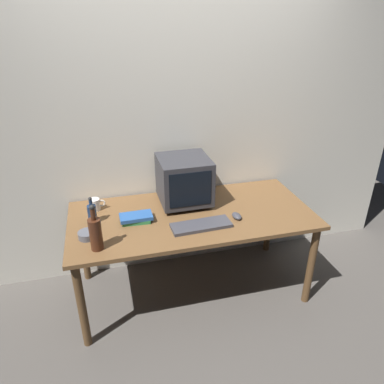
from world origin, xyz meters
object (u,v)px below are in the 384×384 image
Objects in this scene: computer_mouse at (237,216)px; keyboard at (201,225)px; book_stack at (136,218)px; mug at (95,204)px; bottle_tall at (96,233)px; cd_spindle at (87,235)px; crt_monitor at (184,180)px; bottle_short at (92,213)px.

keyboard is at bearing -175.01° from computer_mouse.
mug is (-0.28, 0.25, 0.02)m from book_stack.
computer_mouse is at bearing -21.37° from mug.
bottle_tall is 0.18m from cd_spindle.
computer_mouse is (0.28, 0.05, 0.01)m from keyboard.
computer_mouse reaches higher than keyboard.
crt_monitor reaches higher than mug.
mug is (-0.71, 0.44, 0.03)m from keyboard.
bottle_short reaches higher than book_stack.
mug is at bearing 90.26° from bottle_tall.
bottle_tall is 1.36× the size of book_stack.
bottle_tall is 0.40m from book_stack.
crt_monitor is 0.93× the size of keyboard.
bottle_short reaches higher than mug.
bottle_tall is 2.61× the size of cd_spindle.
keyboard is 0.77m from cd_spindle.
cd_spindle is at bearing 172.82° from keyboard.
keyboard is at bearing -85.50° from crt_monitor.
book_stack is (0.30, -0.07, -0.05)m from bottle_short.
keyboard is 1.34× the size of bottle_tall.
computer_mouse is at bearing -46.70° from crt_monitor.
book_stack is 0.36m from cd_spindle.
mug reaches higher than keyboard.
book_stack reaches higher than cd_spindle.
book_stack is at bearing -154.32° from crt_monitor.
bottle_short is 0.86× the size of book_stack.
keyboard is at bearing 6.96° from bottle_tall.
crt_monitor is 3.27× the size of cd_spindle.
mug is (-0.99, 0.39, 0.03)m from computer_mouse.
bottle_short is 0.19m from mug.
bottle_short reaches higher than cd_spindle.
computer_mouse is at bearing -0.49° from cd_spindle.
mug reaches higher than book_stack.
bottle_short is 1.66× the size of cd_spindle.
bottle_short is 0.31m from book_stack.
book_stack is (-0.40, -0.19, -0.17)m from crt_monitor.
book_stack is 1.93× the size of mug.
cd_spindle is (-0.34, -0.13, -0.00)m from book_stack.
bottle_tall is at bearing -66.85° from cd_spindle.
crt_monitor reaches higher than bottle_short.
crt_monitor reaches higher than book_stack.
mug is at bearing 81.06° from cd_spindle.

